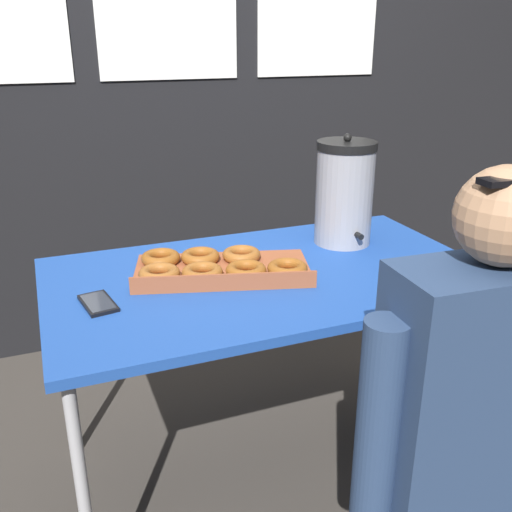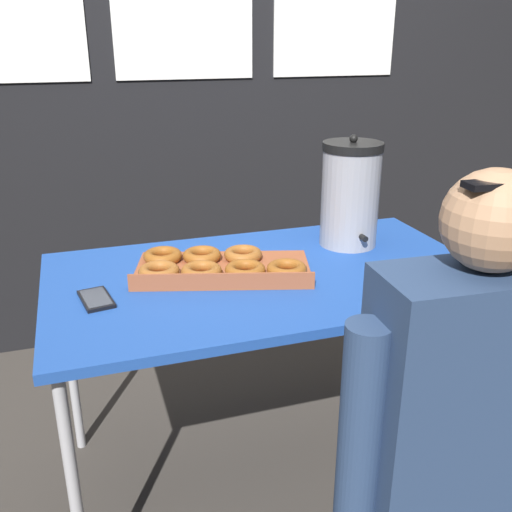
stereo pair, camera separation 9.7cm
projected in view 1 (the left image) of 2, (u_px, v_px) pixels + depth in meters
The scene contains 7 objects.
ground_plane at pixel (266, 469), 2.04m from camera, with size 12.00×12.00×0.00m, color #3D3833.
back_wall at pixel (169, 80), 2.63m from camera, with size 6.00×0.11×2.50m.
folding_table at pixel (268, 287), 1.78m from camera, with size 1.34×0.77×0.76m.
donut_box at pixel (218, 267), 1.74m from camera, with size 0.59×0.42×0.05m.
coffee_urn at pixel (344, 193), 1.96m from camera, with size 0.20×0.23×0.38m.
cell_phone at pixel (98, 303), 1.55m from camera, with size 0.10×0.15×0.01m.
person_seated at pixel (468, 445), 1.30m from camera, with size 0.57×0.25×1.22m.
Camera 1 is at (-0.63, -1.50, 1.45)m, focal length 40.00 mm.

